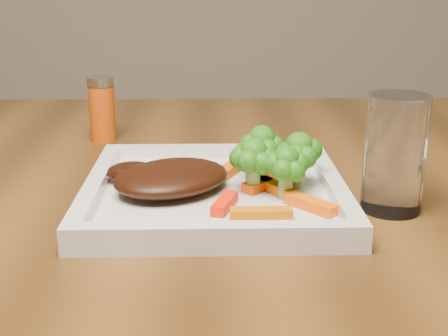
{
  "coord_description": "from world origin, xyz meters",
  "views": [
    {
      "loc": [
        0.04,
        -0.83,
        0.99
      ],
      "look_at": [
        0.05,
        -0.21,
        0.79
      ],
      "focal_mm": 50.0,
      "sensor_mm": 36.0,
      "label": 1
    }
  ],
  "objects_px": {
    "plate": "(215,196)",
    "spice_shaker": "(102,109)",
    "drinking_glass": "(395,154)",
    "steak": "(172,178)"
  },
  "relations": [
    {
      "from": "plate",
      "to": "steak",
      "type": "xyz_separation_m",
      "value": [
        -0.05,
        -0.0,
        0.02
      ]
    },
    {
      "from": "plate",
      "to": "steak",
      "type": "distance_m",
      "value": 0.05
    },
    {
      "from": "plate",
      "to": "steak",
      "type": "relative_size",
      "value": 2.11
    },
    {
      "from": "spice_shaker",
      "to": "plate",
      "type": "bearing_deg",
      "value": -57.7
    },
    {
      "from": "plate",
      "to": "spice_shaker",
      "type": "height_order",
      "value": "spice_shaker"
    },
    {
      "from": "plate",
      "to": "drinking_glass",
      "type": "relative_size",
      "value": 2.25
    },
    {
      "from": "spice_shaker",
      "to": "drinking_glass",
      "type": "height_order",
      "value": "drinking_glass"
    },
    {
      "from": "plate",
      "to": "spice_shaker",
      "type": "distance_m",
      "value": 0.3
    },
    {
      "from": "steak",
      "to": "drinking_glass",
      "type": "relative_size",
      "value": 1.07
    },
    {
      "from": "drinking_glass",
      "to": "spice_shaker",
      "type": "bearing_deg",
      "value": 140.52
    }
  ]
}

